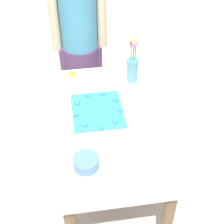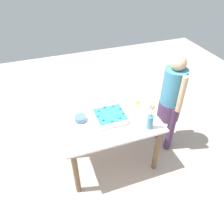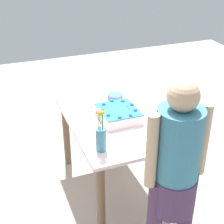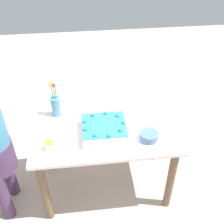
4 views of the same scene
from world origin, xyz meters
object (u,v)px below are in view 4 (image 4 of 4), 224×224
object	(u,v)px
cake_knife	(153,114)
serving_plate_with_slice	(49,147)
flower_vase	(55,103)
sheet_cake	(104,129)
fruit_bowl	(149,136)

from	to	relation	value
cake_knife	serving_plate_with_slice	bearing A→B (deg)	-49.49
serving_plate_with_slice	flower_vase	xyz separation A→B (m)	(0.04, 0.43, 0.11)
sheet_cake	fruit_bowl	size ratio (longest dim) A/B	2.42
flower_vase	fruit_bowl	distance (m)	0.87
sheet_cake	cake_knife	distance (m)	0.52
flower_vase	fruit_bowl	bearing A→B (deg)	-28.55
serving_plate_with_slice	sheet_cake	bearing A→B (deg)	16.52
serving_plate_with_slice	cake_knife	size ratio (longest dim) A/B	0.92
sheet_cake	cake_knife	size ratio (longest dim) A/B	1.79
sheet_cake	flower_vase	xyz separation A→B (m)	(-0.40, 0.30, 0.08)
sheet_cake	fruit_bowl	xyz separation A→B (m)	(0.36, -0.11, -0.02)
sheet_cake	cake_knife	bearing A→B (deg)	24.24
fruit_bowl	serving_plate_with_slice	bearing A→B (deg)	-178.45
cake_knife	fruit_bowl	bearing A→B (deg)	0.75
sheet_cake	flower_vase	world-z (taller)	flower_vase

